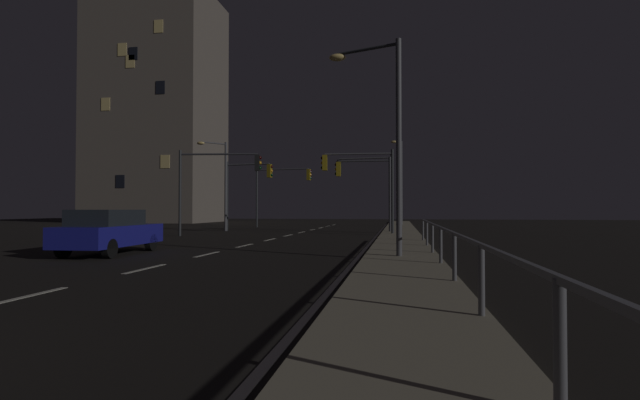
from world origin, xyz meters
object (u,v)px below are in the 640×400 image
object	(u,v)px
traffic_light_near_right	(247,182)
street_lamp_far_end	(221,176)
building_distant	(158,110)
traffic_light_near_left	(217,174)
traffic_light_mid_left	(367,177)
car	(110,231)
traffic_light_mid_right	(360,174)
traffic_light_far_right	(365,179)
traffic_light_overhead_east	(281,184)
street_lamp_median	(386,124)
street_lamp_across_street	(400,175)

from	to	relation	value
traffic_light_near_right	street_lamp_far_end	world-z (taller)	street_lamp_far_end
traffic_light_near_right	building_distant	bearing A→B (deg)	131.38
traffic_light_near_left	traffic_light_mid_left	bearing A→B (deg)	33.76
car	traffic_light_mid_right	bearing A→B (deg)	59.94
traffic_light_near_left	traffic_light_far_right	distance (m)	9.61
traffic_light_overhead_east	street_lamp_median	size ratio (longest dim) A/B	0.79
street_lamp_far_end	building_distant	distance (m)	29.78
building_distant	traffic_light_mid_right	bearing A→B (deg)	-43.13
street_lamp_far_end	traffic_light_mid_left	bearing A→B (deg)	-2.12
street_lamp_across_street	street_lamp_far_end	world-z (taller)	street_lamp_across_street
traffic_light_mid_left	traffic_light_near_right	bearing A→B (deg)	175.46
traffic_light_overhead_east	building_distant	size ratio (longest dim) A/B	0.19
traffic_light_near_left	street_lamp_far_end	size ratio (longest dim) A/B	0.78
traffic_light_far_right	street_lamp_median	world-z (taller)	street_lamp_median
street_lamp_across_street	traffic_light_near_right	bearing A→B (deg)	-134.10
car	traffic_light_overhead_east	bearing A→B (deg)	90.48
traffic_light_mid_right	building_distant	bearing A→B (deg)	136.87
traffic_light_mid_left	traffic_light_near_left	bearing A→B (deg)	-146.24
traffic_light_mid_left	traffic_light_overhead_east	distance (m)	11.21
traffic_light_near_right	traffic_light_far_right	xyz separation A→B (m)	(8.73, -1.81, -0.02)
traffic_light_mid_right	building_distant	size ratio (longest dim) A/B	0.18
traffic_light_mid_left	street_lamp_across_street	xyz separation A→B (m)	(2.30, 12.13, 1.01)
traffic_light_far_right	street_lamp_median	distance (m)	16.04
building_distant	car	bearing A→B (deg)	-62.98
traffic_light_near_left	street_lamp_far_end	world-z (taller)	street_lamp_far_end
car	traffic_light_near_right	distance (m)	17.84
traffic_light_near_right	traffic_light_near_left	world-z (taller)	traffic_light_near_right
car	street_lamp_across_street	bearing A→B (deg)	70.69
car	traffic_light_near_right	bearing A→B (deg)	92.95
traffic_light_mid_right	traffic_light_mid_left	xyz separation A→B (m)	(0.16, 3.58, 0.05)
traffic_light_near_left	street_lamp_across_street	size ratio (longest dim) A/B	0.65
traffic_light_mid_right	street_lamp_far_end	world-z (taller)	street_lamp_far_end
car	traffic_light_overhead_east	world-z (taller)	traffic_light_overhead_east
traffic_light_mid_right	street_lamp_median	xyz separation A→B (m)	(1.93, -13.46, 0.53)
car	building_distant	xyz separation A→B (m)	(-20.06, 39.34, 13.35)
street_lamp_across_street	traffic_light_mid_left	bearing A→B (deg)	-100.74
street_lamp_median	building_distant	distance (m)	50.38
traffic_light_near_right	traffic_light_overhead_east	bearing A→B (deg)	84.38
street_lamp_far_end	street_lamp_median	size ratio (longest dim) A/B	0.97
traffic_light_far_right	traffic_light_overhead_east	world-z (taller)	traffic_light_overhead_east
street_lamp_median	building_distant	xyz separation A→B (m)	(-29.70, 39.48, 9.89)
traffic_light_overhead_east	traffic_light_mid_right	bearing A→B (deg)	-55.09
car	street_lamp_far_end	size ratio (longest dim) A/B	0.69
traffic_light_far_right	building_distant	xyz separation A→B (m)	(-27.89, 23.55, 10.58)
traffic_light_near_right	traffic_light_mid_left	bearing A→B (deg)	-4.54
traffic_light_overhead_east	street_lamp_far_end	bearing A→B (deg)	-109.42
traffic_light_near_left	traffic_light_mid_right	bearing A→B (deg)	14.16
traffic_light_mid_left	street_lamp_across_street	bearing A→B (deg)	79.26
traffic_light_near_left	car	bearing A→B (deg)	-86.81
traffic_light_mid_left	street_lamp_median	size ratio (longest dim) A/B	0.77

